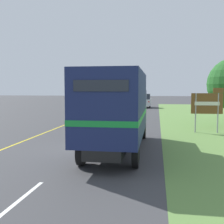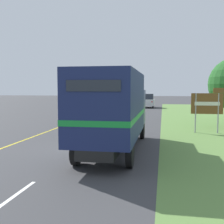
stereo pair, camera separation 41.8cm
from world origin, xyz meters
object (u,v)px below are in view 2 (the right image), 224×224
(horse_trailer_truck, at_px, (114,108))
(lead_car_silver_ahead, at_px, (148,101))
(highway_sign, at_px, (208,105))
(lead_car_white, at_px, (105,108))

(horse_trailer_truck, relative_size, lead_car_silver_ahead, 1.96)
(highway_sign, bearing_deg, lead_car_silver_ahead, 101.84)
(horse_trailer_truck, xyz_separation_m, lead_car_silver_ahead, (-0.06, 30.32, -0.93))
(horse_trailer_truck, bearing_deg, lead_car_white, 103.49)
(horse_trailer_truck, distance_m, lead_car_white, 14.36)
(lead_car_white, bearing_deg, horse_trailer_truck, -76.51)
(lead_car_white, bearing_deg, lead_car_silver_ahead, 78.70)
(lead_car_silver_ahead, bearing_deg, horse_trailer_truck, -89.88)
(lead_car_silver_ahead, height_order, highway_sign, highway_sign)
(lead_car_white, bearing_deg, highway_sign, -42.14)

